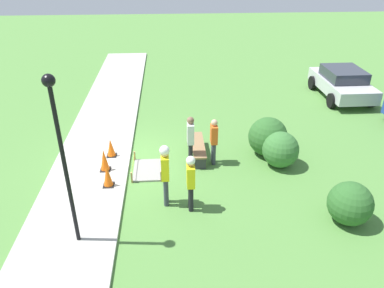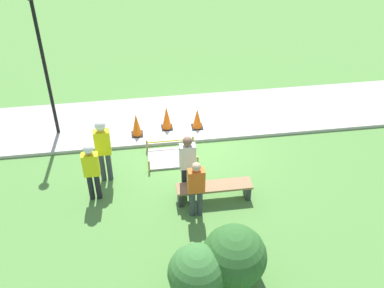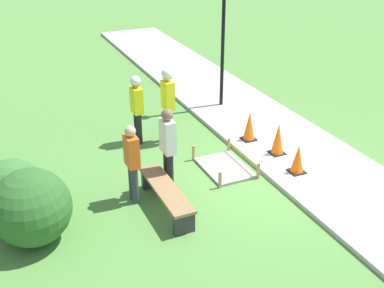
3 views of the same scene
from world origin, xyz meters
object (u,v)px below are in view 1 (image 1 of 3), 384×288
at_px(traffic_cone_sidewalk_edge, 108,176).
at_px(park_bench, 198,147).
at_px(worker_assistant, 191,179).
at_px(bystander_in_orange_shirt, 214,139).
at_px(traffic_cone_far_patch, 104,160).
at_px(bystander_in_gray_shirt, 191,138).
at_px(lamppost_near, 60,142).
at_px(parked_car_silver, 342,83).
at_px(traffic_cone_near_patch, 111,148).
at_px(worker_supervisor, 165,169).

bearing_deg(traffic_cone_sidewalk_edge, park_bench, 121.88).
xyz_separation_m(worker_assistant, bystander_in_orange_shirt, (-2.48, 0.93, -0.10)).
distance_m(traffic_cone_far_patch, bystander_in_gray_shirt, 2.93).
distance_m(worker_assistant, lamppost_near, 3.69).
relative_size(traffic_cone_far_patch, park_bench, 0.40).
relative_size(worker_assistant, bystander_in_orange_shirt, 1.05).
bearing_deg(traffic_cone_sidewalk_edge, bystander_in_orange_shirt, 110.70).
distance_m(traffic_cone_far_patch, bystander_in_orange_shirt, 3.70).
bearing_deg(bystander_in_gray_shirt, bystander_in_orange_shirt, 97.45).
height_order(traffic_cone_far_patch, bystander_in_gray_shirt, bystander_in_gray_shirt).
xyz_separation_m(traffic_cone_sidewalk_edge, parked_car_silver, (-7.08, 10.37, 0.30)).
distance_m(traffic_cone_sidewalk_edge, park_bench, 3.47).
distance_m(traffic_cone_sidewalk_edge, lamppost_near, 3.44).
distance_m(bystander_in_orange_shirt, parked_car_silver, 9.04).
distance_m(traffic_cone_near_patch, traffic_cone_far_patch, 0.93).
relative_size(worker_assistant, bystander_in_gray_shirt, 0.96).
bearing_deg(bystander_in_orange_shirt, traffic_cone_far_patch, -84.17).
distance_m(worker_supervisor, lamppost_near, 3.20).
bearing_deg(lamppost_near, parked_car_silver, 131.10).
bearing_deg(worker_assistant, worker_supervisor, -112.45).
bearing_deg(worker_assistant, bystander_in_gray_shirt, 176.65).
xyz_separation_m(worker_supervisor, lamppost_near, (1.47, -2.25, 1.74)).
bearing_deg(park_bench, lamppost_near, -38.99).
height_order(park_bench, parked_car_silver, parked_car_silver).
distance_m(traffic_cone_sidewalk_edge, bystander_in_gray_shirt, 2.95).
height_order(worker_assistant, lamppost_near, lamppost_near).
distance_m(lamppost_near, parked_car_silver, 14.53).
relative_size(traffic_cone_near_patch, parked_car_silver, 0.16).
height_order(traffic_cone_sidewalk_edge, bystander_in_orange_shirt, bystander_in_orange_shirt).
relative_size(traffic_cone_far_patch, worker_supervisor, 0.39).
distance_m(traffic_cone_near_patch, traffic_cone_sidewalk_edge, 1.85).
distance_m(traffic_cone_near_patch, bystander_in_gray_shirt, 2.91).
xyz_separation_m(traffic_cone_far_patch, lamppost_near, (3.29, -0.23, 2.44)).
distance_m(park_bench, parked_car_silver, 9.11).
distance_m(traffic_cone_sidewalk_edge, parked_car_silver, 12.56).
bearing_deg(worker_assistant, park_bench, 171.54).
bearing_deg(traffic_cone_sidewalk_edge, worker_assistant, 64.56).
xyz_separation_m(park_bench, parked_car_silver, (-5.25, 7.43, 0.42)).
distance_m(park_bench, bystander_in_gray_shirt, 1.00).
height_order(worker_supervisor, worker_assistant, worker_supervisor).
relative_size(bystander_in_orange_shirt, bystander_in_gray_shirt, 0.91).
bearing_deg(traffic_cone_near_patch, bystander_in_gray_shirt, 76.70).
distance_m(park_bench, worker_supervisor, 3.08).
bearing_deg(bystander_in_gray_shirt, traffic_cone_sidewalk_edge, -65.65).
height_order(traffic_cone_sidewalk_edge, parked_car_silver, parked_car_silver).
bearing_deg(worker_assistant, traffic_cone_near_patch, -139.10).
relative_size(bystander_in_orange_shirt, parked_car_silver, 0.41).
relative_size(worker_assistant, parked_car_silver, 0.43).
height_order(traffic_cone_far_patch, park_bench, traffic_cone_far_patch).
height_order(traffic_cone_near_patch, bystander_in_gray_shirt, bystander_in_gray_shirt).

